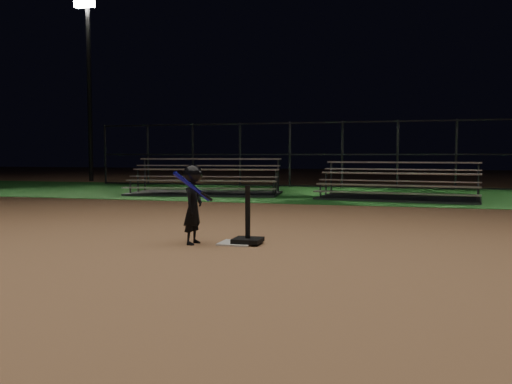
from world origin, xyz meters
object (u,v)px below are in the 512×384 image
Objects in this scene: child_batter at (193,202)px; bleacher_right at (398,192)px; batting_tee at (248,232)px; home_plate at (237,243)px; light_pole_left at (88,75)px; bleacher_left at (205,187)px.

bleacher_right is (2.63, 8.25, -0.37)m from child_batter.
batting_tee is 0.18× the size of bleacher_right.
light_pole_left is at bearing 128.77° from home_plate.
bleacher_left is at bearing 113.75° from home_plate.
bleacher_left is (-3.14, 8.61, -0.35)m from child_batter.
bleacher_right is 16.35m from light_pole_left.
light_pole_left reaches higher than bleacher_right.
home_plate is at bearing -171.04° from batting_tee.
home_plate is 0.10× the size of bleacher_right.
bleacher_right is at bearing 76.66° from batting_tee.
bleacher_left reaches higher than child_batter.
light_pole_left is (-8.29, 6.51, 4.71)m from bleacher_left.
light_pole_left reaches higher than child_batter.
child_batter is at bearing -163.27° from home_plate.
child_batter is 0.24× the size of bleacher_right.
child_batter reaches higher than home_plate.
batting_tee is at bearing -71.71° from child_batter.
bleacher_right reaches higher than batting_tee.
light_pole_left is at bearing 129.17° from batting_tee.
bleacher_right is (5.78, -0.35, -0.02)m from bleacher_left.
home_plate is at bearing -97.07° from bleacher_right.
child_batter is at bearing -164.89° from batting_tee.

